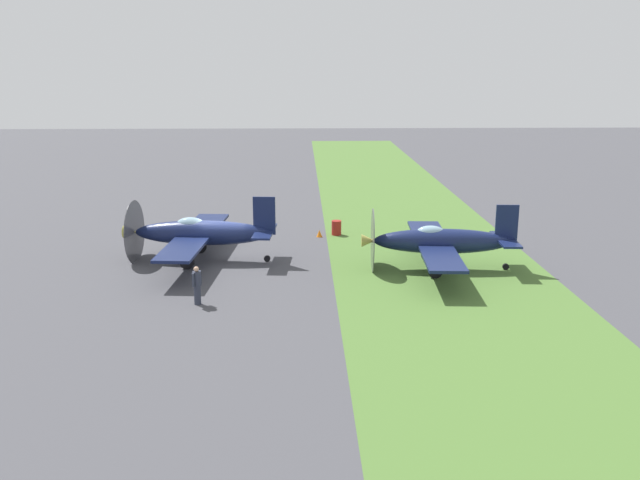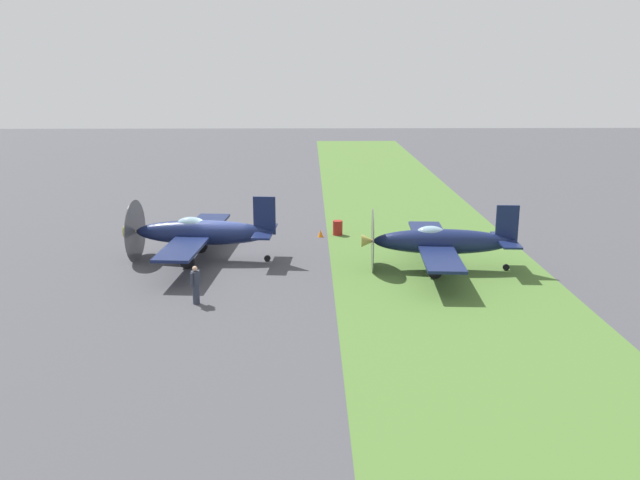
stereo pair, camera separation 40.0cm
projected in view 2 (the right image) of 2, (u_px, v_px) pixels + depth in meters
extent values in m
plane|color=#424247|center=(225.00, 260.00, 36.73)|extent=(160.00, 160.00, 0.00)
cube|color=#476B2D|center=(431.00, 259.00, 36.91)|extent=(120.00, 11.00, 0.01)
ellipsoid|color=#141E47|center=(203.00, 232.00, 36.25)|extent=(1.87, 7.36, 1.33)
cube|color=#141E47|center=(195.00, 235.00, 36.31)|extent=(10.38, 2.59, 0.15)
cube|color=#141E47|center=(264.00, 216.00, 35.82)|extent=(0.20, 1.18, 2.03)
cube|color=#141E47|center=(265.00, 231.00, 36.03)|extent=(3.49, 1.22, 0.11)
cone|color=#B7B24C|center=(131.00, 231.00, 36.47)|extent=(0.74, 0.80, 0.68)
cylinder|color=#4C4C51|center=(135.00, 231.00, 36.46)|extent=(3.42, 0.30, 3.42)
ellipsoid|color=#8CB2C6|center=(191.00, 224.00, 36.17)|extent=(0.86, 1.55, 0.75)
cylinder|color=black|center=(187.00, 262.00, 35.07)|extent=(0.29, 0.74, 0.73)
cylinder|color=black|center=(187.00, 252.00, 34.95)|extent=(0.13, 0.13, 1.03)
cylinder|color=black|center=(201.00, 246.00, 38.07)|extent=(0.29, 0.74, 0.73)
cylinder|color=black|center=(201.00, 237.00, 37.95)|extent=(0.13, 0.13, 1.03)
cylinder|color=black|center=(267.00, 258.00, 36.40)|extent=(0.15, 0.35, 0.34)
ellipsoid|color=#141E47|center=(442.00, 242.00, 34.59)|extent=(1.67, 7.08, 1.28)
cube|color=#141E47|center=(434.00, 244.00, 34.64)|extent=(10.00, 2.31, 0.14)
cube|color=#141E47|center=(507.00, 224.00, 34.23)|extent=(0.17, 1.14, 1.96)
cube|color=#141E47|center=(506.00, 240.00, 34.44)|extent=(3.35, 1.11, 0.10)
cone|color=#B7B24C|center=(368.00, 241.00, 34.73)|extent=(0.70, 0.76, 0.66)
cylinder|color=#4C4C51|center=(372.00, 241.00, 34.72)|extent=(3.30, 0.23, 3.30)
ellipsoid|color=#8CB2C6|center=(431.00, 233.00, 34.50)|extent=(0.80, 1.48, 0.72)
cylinder|color=black|center=(435.00, 272.00, 33.44)|extent=(0.27, 0.71, 0.70)
cylinder|color=black|center=(435.00, 262.00, 33.32)|extent=(0.12, 0.12, 0.99)
cylinder|color=black|center=(428.00, 255.00, 36.34)|extent=(0.27, 0.71, 0.70)
cylinder|color=black|center=(428.00, 246.00, 36.22)|extent=(0.12, 0.12, 0.99)
cylinder|color=black|center=(506.00, 267.00, 34.79)|extent=(0.14, 0.34, 0.33)
cylinder|color=#2D3342|center=(196.00, 294.00, 29.83)|extent=(0.30, 0.30, 0.88)
cylinder|color=#2D3342|center=(195.00, 278.00, 29.65)|extent=(0.38, 0.38, 0.62)
sphere|color=tan|center=(195.00, 269.00, 29.54)|extent=(0.23, 0.23, 0.23)
cylinder|color=#2D3342|center=(199.00, 276.00, 29.88)|extent=(0.11, 0.11, 0.59)
cylinder|color=#2D3342|center=(192.00, 280.00, 29.42)|extent=(0.11, 0.11, 0.59)
cylinder|color=maroon|center=(338.00, 228.00, 42.04)|extent=(0.60, 0.60, 0.90)
cone|color=orange|center=(320.00, 233.00, 41.60)|extent=(0.36, 0.36, 0.44)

